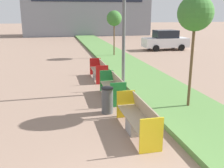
% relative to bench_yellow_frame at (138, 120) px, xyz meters
% --- Properties ---
extents(planter_grass_strip, '(2.80, 120.00, 0.18)m').
position_rel_bench_yellow_frame_xyz_m(planter_grass_strip, '(2.26, 8.09, -0.29)').
color(planter_grass_strip, '#568442').
rests_on(planter_grass_strip, ground).
extents(building_backdrop, '(19.19, 6.69, 10.12)m').
position_rel_bench_yellow_frame_xyz_m(building_backdrop, '(3.06, 35.94, 4.68)').
color(building_backdrop, gray).
rests_on(building_backdrop, ground).
extents(bench_yellow_frame, '(0.65, 2.45, 0.94)m').
position_rel_bench_yellow_frame_xyz_m(bench_yellow_frame, '(0.00, 0.00, 0.00)').
color(bench_yellow_frame, '#9E9B96').
rests_on(bench_yellow_frame, ground).
extents(bench_green_frame, '(0.65, 2.24, 0.94)m').
position_rel_bench_yellow_frame_xyz_m(bench_green_frame, '(-0.00, 3.36, -0.01)').
color(bench_green_frame, '#9E9B96').
rests_on(bench_green_frame, ground).
extents(bench_red_frame, '(0.65, 2.24, 0.94)m').
position_rel_bench_yellow_frame_xyz_m(bench_red_frame, '(-0.00, 6.69, -0.01)').
color(bench_red_frame, '#9E9B96').
rests_on(bench_red_frame, ground).
extents(litter_bin, '(0.42, 0.42, 0.94)m').
position_rel_bench_yellow_frame_xyz_m(litter_bin, '(-0.57, 1.73, 0.09)').
color(litter_bin, '#4C4F51').
rests_on(litter_bin, ground).
extents(sapling_tree_near, '(1.20, 1.20, 4.03)m').
position_rel_bench_yellow_frame_xyz_m(sapling_tree_near, '(2.36, 1.37, 3.02)').
color(sapling_tree_near, brown).
rests_on(sapling_tree_near, ground).
extents(sapling_tree_far, '(1.17, 1.17, 3.61)m').
position_rel_bench_yellow_frame_xyz_m(sapling_tree_far, '(2.36, 13.40, 2.62)').
color(sapling_tree_far, brown).
rests_on(sapling_tree_far, ground).
extents(parked_car_distant, '(4.21, 2.00, 1.86)m').
position_rel_bench_yellow_frame_xyz_m(parked_car_distant, '(8.05, 16.50, 0.54)').
color(parked_car_distant, silver).
rests_on(parked_car_distant, ground).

